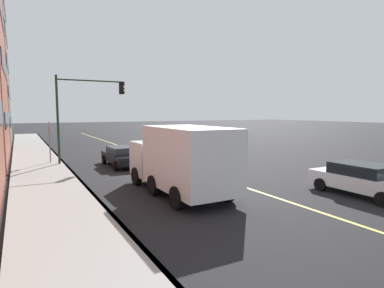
{
  "coord_description": "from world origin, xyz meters",
  "views": [
    {
      "loc": [
        -18.65,
        9.73,
        3.73
      ],
      "look_at": [
        -1.81,
        0.56,
        1.8
      ],
      "focal_mm": 29.99,
      "sensor_mm": 36.0,
      "label": 1
    }
  ],
  "objects_px": {
    "car_black": "(123,156)",
    "traffic_light_mast": "(84,104)",
    "truck_white": "(181,159)",
    "street_sign_post": "(50,140)",
    "car_silver": "(172,143)",
    "car_white": "(362,179)"
  },
  "relations": [
    {
      "from": "car_silver",
      "to": "street_sign_post",
      "type": "xyz_separation_m",
      "value": [
        -2.53,
        10.72,
        0.94
      ]
    },
    {
      "from": "truck_white",
      "to": "street_sign_post",
      "type": "height_order",
      "value": "truck_white"
    },
    {
      "from": "traffic_light_mast",
      "to": "street_sign_post",
      "type": "xyz_separation_m",
      "value": [
        0.89,
        2.28,
        -2.53
      ]
    },
    {
      "from": "car_black",
      "to": "traffic_light_mast",
      "type": "distance_m",
      "value": 4.67
    },
    {
      "from": "street_sign_post",
      "to": "car_white",
      "type": "bearing_deg",
      "value": -144.29
    },
    {
      "from": "car_silver",
      "to": "truck_white",
      "type": "xyz_separation_m",
      "value": [
        -14.41,
        6.25,
        0.8
      ]
    },
    {
      "from": "car_black",
      "to": "truck_white",
      "type": "distance_m",
      "value": 8.85
    },
    {
      "from": "car_black",
      "to": "street_sign_post",
      "type": "xyz_separation_m",
      "value": [
        3.08,
        4.33,
        1.06
      ]
    },
    {
      "from": "traffic_light_mast",
      "to": "street_sign_post",
      "type": "relative_size",
      "value": 2.07
    },
    {
      "from": "truck_white",
      "to": "traffic_light_mast",
      "type": "height_order",
      "value": "traffic_light_mast"
    },
    {
      "from": "car_white",
      "to": "street_sign_post",
      "type": "distance_m",
      "value": 19.64
    },
    {
      "from": "car_black",
      "to": "car_silver",
      "type": "height_order",
      "value": "car_silver"
    },
    {
      "from": "truck_white",
      "to": "traffic_light_mast",
      "type": "relative_size",
      "value": 1.11
    },
    {
      "from": "car_black",
      "to": "truck_white",
      "type": "bearing_deg",
      "value": -179.1
    },
    {
      "from": "truck_white",
      "to": "traffic_light_mast",
      "type": "xyz_separation_m",
      "value": [
        10.99,
        2.19,
        2.66
      ]
    },
    {
      "from": "traffic_light_mast",
      "to": "car_black",
      "type": "bearing_deg",
      "value": -136.92
    },
    {
      "from": "car_white",
      "to": "truck_white",
      "type": "bearing_deg",
      "value": 59.9
    },
    {
      "from": "traffic_light_mast",
      "to": "street_sign_post",
      "type": "bearing_deg",
      "value": 68.7
    },
    {
      "from": "car_white",
      "to": "car_black",
      "type": "bearing_deg",
      "value": 28.99
    },
    {
      "from": "car_black",
      "to": "traffic_light_mast",
      "type": "bearing_deg",
      "value": 43.08
    },
    {
      "from": "car_white",
      "to": "traffic_light_mast",
      "type": "height_order",
      "value": "traffic_light_mast"
    },
    {
      "from": "car_black",
      "to": "car_silver",
      "type": "distance_m",
      "value": 8.5
    }
  ]
}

